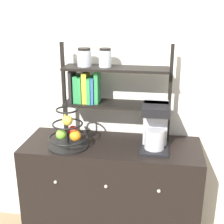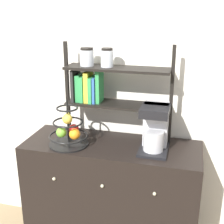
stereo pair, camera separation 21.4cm
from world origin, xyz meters
The scene contains 5 objects.
wall_back centered at (0.00, 0.51, 1.30)m, with size 7.00×0.05×2.60m, color silver.
sideboard centered at (0.00, 0.23, 0.45)m, with size 1.27×0.49×0.89m.
coffee_maker centered at (0.30, 0.23, 1.05)m, with size 0.19×0.26×0.32m.
fruit_stand centered at (-0.29, 0.15, 1.00)m, with size 0.28×0.28×0.33m.
shelf_hutch centered at (-0.10, 0.35, 1.31)m, with size 0.78×0.20×0.70m.
Camera 2 is at (0.53, -1.72, 1.84)m, focal length 50.00 mm.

